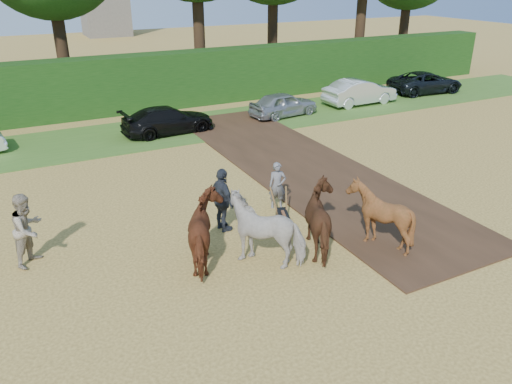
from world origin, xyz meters
name	(u,v)px	position (x,y,z in m)	size (l,w,h in m)	color
ground	(388,258)	(0.00, 0.00, 0.00)	(120.00, 120.00, 0.00)	gold
earth_strip	(300,166)	(1.50, 7.00, 0.03)	(4.50, 17.00, 0.05)	#472D1C
grass_verge	(200,126)	(0.00, 14.00, 0.01)	(50.00, 5.00, 0.03)	#38601E
hedgerow	(170,80)	(0.00, 18.50, 1.50)	(46.00, 1.60, 3.00)	#14380F
spectator_near	(28,229)	(-8.54, 4.12, 0.99)	(0.96, 0.75, 1.98)	#BDB395
spectator_far	(223,200)	(-3.33, 3.51, 0.97)	(1.14, 0.47, 1.95)	#252931
plough_team	(296,223)	(-2.09, 1.40, 0.92)	(6.42, 4.71, 1.85)	brown
parked_cars	(222,110)	(1.23, 14.12, 0.68)	(36.18, 3.28, 1.46)	silver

